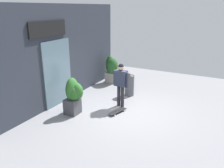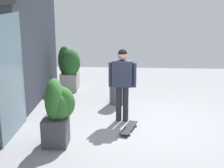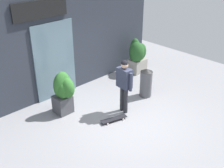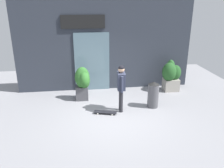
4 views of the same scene
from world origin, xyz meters
TOP-DOWN VIEW (x-y plane):
  - ground_plane at (0.00, 0.00)m, footprint 12.00×12.00m
  - building_facade at (-0.02, 2.74)m, footprint 7.49×0.31m
  - skateboarder at (0.29, 0.34)m, footprint 0.29×0.63m
  - skateboard at (-0.28, 0.18)m, footprint 0.82×0.40m
  - planter_box_left at (2.77, 2.02)m, footprint 0.84×0.69m
  - planter_box_right at (-1.02, 1.56)m, footprint 0.58×0.61m
  - trash_bin at (1.53, 0.52)m, footprint 0.41×0.41m

SIDE VIEW (x-z plane):
  - ground_plane at x=0.00m, z-range 0.00..0.00m
  - skateboard at x=-0.28m, z-range 0.02..0.10m
  - trash_bin at x=1.53m, z-range 0.00..0.99m
  - planter_box_right at x=-1.02m, z-range 0.06..1.39m
  - planter_box_left at x=2.77m, z-range 0.05..1.40m
  - skateboarder at x=0.29m, z-range 0.19..1.88m
  - building_facade at x=-0.02m, z-range -0.01..3.76m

